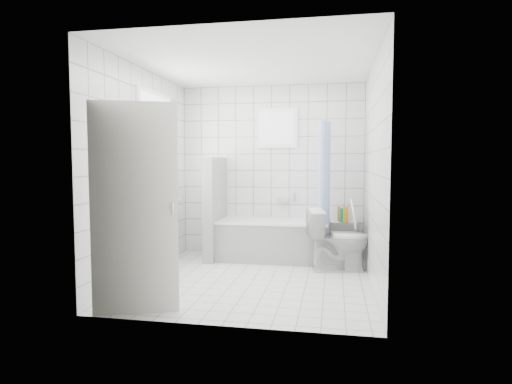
# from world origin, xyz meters

# --- Properties ---
(ground) EXTENTS (3.00, 3.00, 0.00)m
(ground) POSITION_xyz_m (0.00, 0.00, 0.00)
(ground) COLOR white
(ground) RESTS_ON ground
(ceiling) EXTENTS (3.00, 3.00, 0.00)m
(ceiling) POSITION_xyz_m (0.00, 0.00, 2.60)
(ceiling) COLOR white
(ceiling) RESTS_ON ground
(wall_back) EXTENTS (2.80, 0.02, 2.60)m
(wall_back) POSITION_xyz_m (0.00, 1.50, 1.30)
(wall_back) COLOR white
(wall_back) RESTS_ON ground
(wall_front) EXTENTS (2.80, 0.02, 2.60)m
(wall_front) POSITION_xyz_m (0.00, -1.50, 1.30)
(wall_front) COLOR white
(wall_front) RESTS_ON ground
(wall_left) EXTENTS (0.02, 3.00, 2.60)m
(wall_left) POSITION_xyz_m (-1.40, 0.00, 1.30)
(wall_left) COLOR white
(wall_left) RESTS_ON ground
(wall_right) EXTENTS (0.02, 3.00, 2.60)m
(wall_right) POSITION_xyz_m (1.40, 0.00, 1.30)
(wall_right) COLOR white
(wall_right) RESTS_ON ground
(window_left) EXTENTS (0.01, 0.90, 1.40)m
(window_left) POSITION_xyz_m (-1.35, 0.30, 1.60)
(window_left) COLOR white
(window_left) RESTS_ON wall_left
(window_back) EXTENTS (0.50, 0.01, 0.50)m
(window_back) POSITION_xyz_m (0.10, 1.46, 1.95)
(window_back) COLOR white
(window_back) RESTS_ON wall_back
(window_sill) EXTENTS (0.18, 1.02, 0.08)m
(window_sill) POSITION_xyz_m (-1.31, 0.30, 0.86)
(window_sill) COLOR white
(window_sill) RESTS_ON wall_left
(door) EXTENTS (0.76, 0.33, 2.00)m
(door) POSITION_xyz_m (-0.88, -1.34, 1.00)
(door) COLOR silver
(door) RESTS_ON ground
(bathtub) EXTENTS (1.60, 0.77, 0.58)m
(bathtub) POSITION_xyz_m (0.09, 1.13, 0.29)
(bathtub) COLOR white
(bathtub) RESTS_ON ground
(partition_wall) EXTENTS (0.15, 0.85, 1.50)m
(partition_wall) POSITION_xyz_m (-0.78, 1.07, 0.75)
(partition_wall) COLOR white
(partition_wall) RESTS_ON ground
(tiled_ledge) EXTENTS (0.40, 0.24, 0.55)m
(tiled_ledge) POSITION_xyz_m (1.11, 1.38, 0.28)
(tiled_ledge) COLOR white
(tiled_ledge) RESTS_ON ground
(toilet) EXTENTS (0.90, 0.64, 0.83)m
(toilet) POSITION_xyz_m (1.03, 0.65, 0.42)
(toilet) COLOR silver
(toilet) RESTS_ON ground
(curtain_rod) EXTENTS (0.02, 0.80, 0.02)m
(curtain_rod) POSITION_xyz_m (0.83, 1.10, 2.00)
(curtain_rod) COLOR silver
(curtain_rod) RESTS_ON wall_back
(shower_curtain) EXTENTS (0.14, 0.48, 1.78)m
(shower_curtain) POSITION_xyz_m (0.83, 0.97, 1.10)
(shower_curtain) COLOR #4B7EDD
(shower_curtain) RESTS_ON curtain_rod
(tub_faucet) EXTENTS (0.18, 0.06, 0.06)m
(tub_faucet) POSITION_xyz_m (0.19, 1.46, 0.85)
(tub_faucet) COLOR silver
(tub_faucet) RESTS_ON wall_back
(sill_bottles) EXTENTS (0.16, 0.79, 0.32)m
(sill_bottles) POSITION_xyz_m (-1.30, 0.12, 1.02)
(sill_bottles) COLOR #FF637E
(sill_bottles) RESTS_ON window_sill
(ledge_bottles) EXTENTS (0.15, 0.19, 0.24)m
(ledge_bottles) POSITION_xyz_m (1.08, 1.34, 0.66)
(ledge_bottles) COLOR #F7A11A
(ledge_bottles) RESTS_ON tiled_ledge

